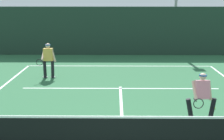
{
  "coord_description": "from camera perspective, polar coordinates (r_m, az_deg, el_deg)",
  "views": [
    {
      "loc": [
        -0.19,
        -7.35,
        3.7
      ],
      "look_at": [
        -0.33,
        5.09,
        1.0
      ],
      "focal_mm": 54.76,
      "sensor_mm": 36.0,
      "label": 1
    }
  ],
  "objects": [
    {
      "name": "tennis_ball",
      "position": [
        12.01,
        16.74,
        -6.08
      ],
      "size": [
        0.07,
        0.07,
        0.07
      ],
      "primitive_type": "sphere",
      "color": "#D1E033",
      "rests_on": "ground_plane"
    },
    {
      "name": "back_fence_windscreen",
      "position": [
        21.77,
        1.16,
        6.52
      ],
      "size": [
        19.45,
        0.12,
        3.06
      ],
      "primitive_type": "cube",
      "color": "#1E3529",
      "rests_on": "ground_plane"
    },
    {
      "name": "tennis_net",
      "position": [
        8.01,
        2.02,
        -11.1
      ],
      "size": [
        10.79,
        0.09,
        1.09
      ],
      "color": "#1E4723",
      "rests_on": "ground_plane"
    },
    {
      "name": "player_far",
      "position": [
        15.84,
        -10.61,
        1.81
      ],
      "size": [
        0.78,
        0.88,
        1.61
      ],
      "rotation": [
        0.0,
        0.0,
        3.14
      ],
      "color": "black",
      "rests_on": "ground_plane"
    },
    {
      "name": "court_line_baseline_far",
      "position": [
        18.43,
        1.23,
        0.68
      ],
      "size": [
        9.85,
        0.1,
        0.01
      ],
      "primitive_type": "cube",
      "color": "white",
      "rests_on": "ground_plane"
    },
    {
      "name": "court_line_service",
      "position": [
        13.99,
        1.42,
        -3.08
      ],
      "size": [
        8.03,
        0.1,
        0.01
      ],
      "primitive_type": "cube",
      "color": "white",
      "rests_on": "ground_plane"
    },
    {
      "name": "court_line_centre",
      "position": [
        11.18,
        1.61,
        -7.07
      ],
      "size": [
        0.1,
        6.4,
        0.01
      ],
      "primitive_type": "cube",
      "color": "white",
      "rests_on": "ground_plane"
    },
    {
      "name": "player_near",
      "position": [
        10.31,
        14.75,
        -4.28
      ],
      "size": [
        0.93,
        0.84,
        1.54
      ],
      "rotation": [
        0.0,
        0.0,
        3.2
      ],
      "color": "black",
      "rests_on": "ground_plane"
    }
  ]
}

